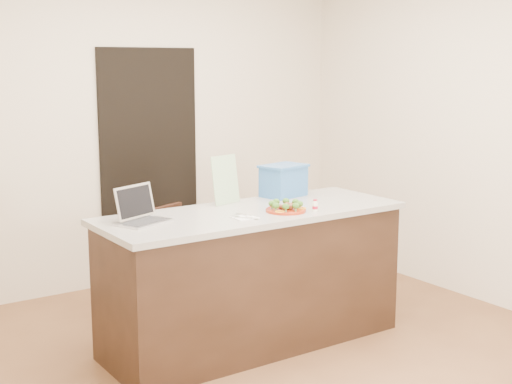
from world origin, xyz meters
TOP-DOWN VIEW (x-y plane):
  - ground at (0.00, 0.00)m, footprint 4.00×4.00m
  - room_shell at (0.00, 0.00)m, footprint 4.00×4.00m
  - doorway at (0.10, 1.98)m, footprint 0.90×0.02m
  - island at (0.00, 0.25)m, footprint 2.06×0.76m
  - plate at (0.16, 0.10)m, footprint 0.26×0.26m
  - meatballs at (0.16, 0.09)m, footprint 0.11×0.10m
  - broccoli at (0.16, 0.10)m, footprint 0.22×0.22m
  - pepper_rings at (0.16, 0.10)m, footprint 0.24×0.22m
  - napkin at (-0.17, 0.08)m, footprint 0.14×0.14m
  - fork at (-0.19, 0.09)m, footprint 0.08×0.14m
  - knife at (-0.14, 0.07)m, footprint 0.06×0.21m
  - yogurt_bottle at (0.32, -0.00)m, footprint 0.04×0.04m
  - laptop at (-0.76, 0.36)m, footprint 0.37×0.35m
  - leaflet at (-0.03, 0.54)m, footprint 0.24×0.11m
  - blue_box at (0.47, 0.54)m, footprint 0.36×0.29m
  - chair at (-0.23, 0.99)m, footprint 0.48×0.49m

SIDE VIEW (x-z plane):
  - ground at x=0.00m, z-range 0.00..0.00m
  - island at x=0.00m, z-range 0.00..0.92m
  - chair at x=-0.23m, z-range 0.06..0.89m
  - napkin at x=-0.17m, z-range 0.92..0.93m
  - fork at x=-0.19m, z-range 0.93..0.93m
  - knife at x=-0.14m, z-range 0.93..0.93m
  - plate at x=0.16m, z-range 0.92..0.94m
  - pepper_rings at x=0.16m, z-range 0.94..0.94m
  - yogurt_bottle at x=0.32m, z-range 0.91..0.99m
  - meatballs at x=0.16m, z-range 0.94..0.97m
  - broccoli at x=0.16m, z-range 0.95..0.99m
  - laptop at x=-0.76m, z-range 0.87..1.09m
  - doorway at x=0.10m, z-range 0.00..2.00m
  - blue_box at x=0.47m, z-range 0.92..1.15m
  - leaflet at x=-0.03m, z-range 0.92..1.25m
  - room_shell at x=0.00m, z-range -0.38..3.62m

